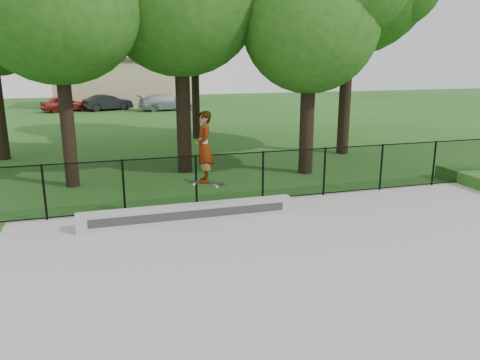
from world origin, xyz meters
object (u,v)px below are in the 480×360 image
Objects in this scene: grind_ledge at (189,213)px; car_b at (108,102)px; car_a at (65,104)px; car_c at (166,102)px; skater_airborne at (204,148)px.

grind_ledge is 1.57× the size of car_b.
car_a is 1.03× the size of car_b.
grind_ledge is at bearing 169.15° from car_a.
car_c is at bearing -119.31° from car_a.
car_b is at bearing 64.80° from car_c.
car_a is 8.17m from car_c.
grind_ledge is at bearing 167.64° from skater_airborne.
skater_airborne is (-3.05, -28.19, 1.32)m from car_c.
car_b is at bearing 92.37° from grind_ledge.
car_a is at bearing 98.89° from grind_ledge.
car_a is 3.39m from car_b.
grind_ledge is 28.32m from car_c.
car_c is at bearing -123.45° from car_b.
grind_ledge is 1.76m from skater_airborne.
skater_airborne is (5.02, -29.55, 1.36)m from car_a.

